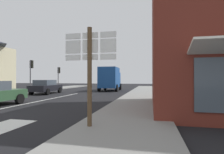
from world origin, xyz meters
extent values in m
plane|color=black|center=(0.00, 10.00, 0.00)|extent=(80.00, 80.00, 0.00)
cube|color=gray|center=(6.95, 8.00, 0.07)|extent=(3.15, 44.00, 0.14)
cube|color=silver|center=(0.00, 6.00, 0.01)|extent=(0.16, 12.00, 0.01)
cube|color=silver|center=(2.96, -1.00, 0.01)|extent=(1.20, 2.20, 0.01)
cylinder|color=black|center=(-0.39, 3.87, 0.32)|extent=(0.22, 0.64, 0.64)
cube|color=black|center=(-3.12, 11.06, 0.62)|extent=(2.03, 4.31, 0.60)
cube|color=#47515B|center=(-3.11, 10.81, 1.19)|extent=(1.69, 2.20, 0.55)
cylinder|color=black|center=(-4.09, 12.34, 0.32)|extent=(0.26, 0.65, 0.64)
cylinder|color=black|center=(-2.34, 12.46, 0.32)|extent=(0.26, 0.65, 0.64)
cylinder|color=black|center=(-3.90, 9.65, 0.32)|extent=(0.26, 0.65, 0.64)
cylinder|color=black|center=(-2.16, 9.77, 0.32)|extent=(0.26, 0.65, 0.64)
cube|color=#19478C|center=(2.50, 16.41, 1.75)|extent=(2.33, 3.78, 2.60)
cube|color=#19478C|center=(2.41, 18.91, 1.45)|extent=(2.14, 1.37, 2.00)
cube|color=#47515B|center=(2.41, 18.96, 2.25)|extent=(1.76, 0.16, 0.70)
cylinder|color=black|center=(1.31, 18.82, 0.45)|extent=(0.31, 0.91, 0.90)
cylinder|color=black|center=(3.51, 18.90, 0.45)|extent=(0.31, 0.91, 0.90)
cylinder|color=black|center=(1.44, 15.42, 0.45)|extent=(0.31, 0.91, 0.90)
cylinder|color=black|center=(3.63, 15.50, 0.45)|extent=(0.31, 0.91, 0.90)
cylinder|color=brown|center=(5.91, -0.65, 1.60)|extent=(0.14, 0.14, 3.20)
cube|color=white|center=(5.33, -0.60, 2.96)|extent=(0.50, 0.03, 0.18)
cube|color=black|center=(5.33, -0.58, 2.96)|extent=(0.43, 0.01, 0.13)
cube|color=white|center=(5.33, -0.60, 2.62)|extent=(0.50, 0.03, 0.42)
cube|color=black|center=(5.33, -0.58, 2.62)|extent=(0.43, 0.01, 0.32)
cube|color=white|center=(5.33, -0.60, 2.28)|extent=(0.50, 0.03, 0.18)
cube|color=black|center=(5.33, -0.58, 2.28)|extent=(0.43, 0.01, 0.13)
cube|color=white|center=(5.91, -0.60, 2.96)|extent=(0.50, 0.03, 0.18)
cube|color=black|center=(5.91, -0.58, 2.96)|extent=(0.43, 0.01, 0.13)
cube|color=white|center=(5.91, -0.60, 2.62)|extent=(0.50, 0.03, 0.42)
cube|color=black|center=(5.91, -0.58, 2.62)|extent=(0.43, 0.01, 0.32)
cube|color=white|center=(5.91, -0.60, 2.28)|extent=(0.50, 0.03, 0.18)
cube|color=black|center=(5.91, -0.58, 2.28)|extent=(0.43, 0.01, 0.13)
cube|color=white|center=(6.49, -0.60, 2.96)|extent=(0.50, 0.03, 0.18)
cube|color=black|center=(6.49, -0.58, 2.96)|extent=(0.43, 0.01, 0.13)
cube|color=white|center=(6.49, -0.60, 2.62)|extent=(0.50, 0.03, 0.42)
cube|color=black|center=(6.49, -0.58, 2.62)|extent=(0.43, 0.01, 0.32)
cube|color=white|center=(6.49, -0.60, 2.28)|extent=(0.50, 0.03, 0.18)
cube|color=black|center=(6.49, -0.58, 2.28)|extent=(0.43, 0.01, 0.13)
cylinder|color=#47474C|center=(-5.68, 18.05, 1.66)|extent=(0.12, 0.12, 3.31)
cube|color=black|center=(-5.68, 18.25, 2.86)|extent=(0.30, 0.28, 0.90)
sphere|color=#360303|center=(-5.68, 18.39, 3.13)|extent=(0.18, 0.18, 0.18)
sphere|color=orange|center=(-5.68, 18.39, 2.85)|extent=(0.18, 0.18, 0.18)
sphere|color=black|center=(-5.68, 18.39, 2.57)|extent=(0.18, 0.18, 0.18)
cylinder|color=#47474C|center=(-5.68, 11.84, 1.86)|extent=(0.12, 0.12, 3.72)
cube|color=black|center=(-5.68, 12.04, 3.27)|extent=(0.30, 0.28, 0.90)
sphere|color=#360303|center=(-5.68, 12.18, 3.54)|extent=(0.18, 0.18, 0.18)
sphere|color=orange|center=(-5.68, 12.18, 3.26)|extent=(0.18, 0.18, 0.18)
sphere|color=black|center=(-5.68, 12.18, 2.98)|extent=(0.18, 0.18, 0.18)
camera|label=1|loc=(7.77, -5.86, 1.61)|focal=28.41mm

